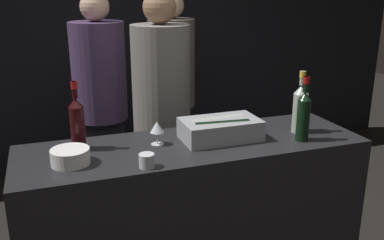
# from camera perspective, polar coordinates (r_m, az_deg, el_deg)

# --- Properties ---
(wall_back_chalkboard) EXTENTS (6.40, 0.06, 2.80)m
(wall_back_chalkboard) POSITION_cam_1_polar(r_m,az_deg,el_deg) (4.29, -10.14, 12.25)
(wall_back_chalkboard) COLOR black
(wall_back_chalkboard) RESTS_ON ground_plane
(bar_counter) EXTENTS (1.82, 0.57, 0.98)m
(bar_counter) POSITION_cam_1_polar(r_m,az_deg,el_deg) (2.46, 0.23, -13.87)
(bar_counter) COLOR black
(bar_counter) RESTS_ON ground_plane
(ice_bin_with_bottles) EXTENTS (0.41, 0.24, 0.12)m
(ice_bin_with_bottles) POSITION_cam_1_polar(r_m,az_deg,el_deg) (2.29, 3.78, -1.13)
(ice_bin_with_bottles) COLOR #9EA0A5
(ice_bin_with_bottles) RESTS_ON bar_counter
(bowl_white) EXTENTS (0.18, 0.18, 0.07)m
(bowl_white) POSITION_cam_1_polar(r_m,az_deg,el_deg) (2.06, -15.93, -4.65)
(bowl_white) COLOR white
(bowl_white) RESTS_ON bar_counter
(wine_glass) EXTENTS (0.07, 0.07, 0.13)m
(wine_glass) POSITION_cam_1_polar(r_m,az_deg,el_deg) (2.21, -4.70, -1.07)
(wine_glass) COLOR silver
(wine_glass) RESTS_ON bar_counter
(candle_votive) EXTENTS (0.07, 0.07, 0.06)m
(candle_votive) POSITION_cam_1_polar(r_m,az_deg,el_deg) (1.96, -6.06, -5.41)
(candle_votive) COLOR silver
(candle_votive) RESTS_ON bar_counter
(rose_wine_bottle) EXTENTS (0.08, 0.08, 0.35)m
(rose_wine_bottle) POSITION_cam_1_polar(r_m,az_deg,el_deg) (2.45, 14.23, 1.67)
(rose_wine_bottle) COLOR #9EA899
(rose_wine_bottle) RESTS_ON bar_counter
(red_wine_bottle_tall) EXTENTS (0.07, 0.07, 0.35)m
(red_wine_bottle_tall) POSITION_cam_1_polar(r_m,az_deg,el_deg) (2.19, -15.07, -0.24)
(red_wine_bottle_tall) COLOR black
(red_wine_bottle_tall) RESTS_ON bar_counter
(red_wine_bottle_burgundy) EXTENTS (0.07, 0.07, 0.35)m
(red_wine_bottle_burgundy) POSITION_cam_1_polar(r_m,az_deg,el_deg) (2.32, 14.65, 0.80)
(red_wine_bottle_burgundy) COLOR black
(red_wine_bottle_burgundy) RESTS_ON bar_counter
(person_in_hoodie) EXTENTS (0.38, 0.38, 1.75)m
(person_in_hoodie) POSITION_cam_1_polar(r_m,az_deg,el_deg) (2.86, -4.05, 1.22)
(person_in_hoodie) COLOR black
(person_in_hoodie) RESTS_ON ground_plane
(person_blond_tee) EXTENTS (0.38, 0.38, 1.73)m
(person_blond_tee) POSITION_cam_1_polar(r_m,az_deg,el_deg) (3.64, -2.67, 4.53)
(person_blond_tee) COLOR black
(person_blond_tee) RESTS_ON ground_plane
(person_grey_polo) EXTENTS (0.40, 0.40, 1.73)m
(person_grey_polo) POSITION_cam_1_polar(r_m,az_deg,el_deg) (3.32, -12.10, 2.95)
(person_grey_polo) COLOR black
(person_grey_polo) RESTS_ON ground_plane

